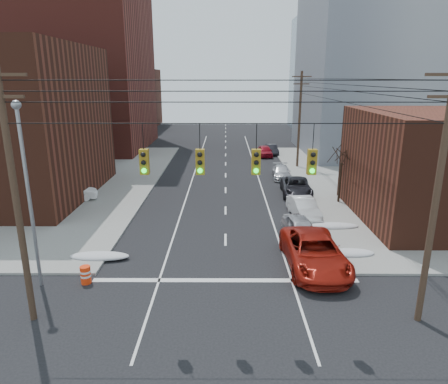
{
  "coord_description": "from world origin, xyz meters",
  "views": [
    {
      "loc": [
        0.01,
        -12.41,
        10.29
      ],
      "look_at": [
        -0.1,
        12.95,
        3.0
      ],
      "focal_mm": 32.0,
      "sensor_mm": 36.0,
      "label": 1
    }
  ],
  "objects_px": {
    "parked_car_c": "(296,187)",
    "parked_car_f": "(272,149)",
    "parked_car_e": "(265,151)",
    "lot_car_d": "(64,166)",
    "lot_car_a": "(73,193)",
    "parked_car_b": "(304,208)",
    "construction_barrel": "(86,275)",
    "lot_car_b": "(57,183)",
    "parked_car_a": "(300,229)",
    "parked_car_d": "(282,172)",
    "red_pickup": "(314,252)",
    "lot_car_c": "(46,178)"
  },
  "relations": [
    {
      "from": "parked_car_c",
      "to": "lot_car_b",
      "type": "distance_m",
      "value": 22.13
    },
    {
      "from": "parked_car_c",
      "to": "parked_car_f",
      "type": "xyz_separation_m",
      "value": [
        0.0,
        20.1,
        -0.11
      ]
    },
    {
      "from": "parked_car_f",
      "to": "red_pickup",
      "type": "bearing_deg",
      "value": -96.7
    },
    {
      "from": "construction_barrel",
      "to": "lot_car_b",
      "type": "bearing_deg",
      "value": 116.22
    },
    {
      "from": "parked_car_e",
      "to": "lot_car_b",
      "type": "distance_m",
      "value": 27.4
    },
    {
      "from": "parked_car_f",
      "to": "lot_car_d",
      "type": "xyz_separation_m",
      "value": [
        -24.23,
        -11.91,
        0.18
      ]
    },
    {
      "from": "lot_car_b",
      "to": "lot_car_d",
      "type": "distance_m",
      "value": 7.55
    },
    {
      "from": "parked_car_b",
      "to": "construction_barrel",
      "type": "relative_size",
      "value": 4.86
    },
    {
      "from": "parked_car_f",
      "to": "parked_car_c",
      "type": "bearing_deg",
      "value": -94.3
    },
    {
      "from": "red_pickup",
      "to": "lot_car_d",
      "type": "distance_m",
      "value": 32.09
    },
    {
      "from": "red_pickup",
      "to": "lot_car_a",
      "type": "height_order",
      "value": "red_pickup"
    },
    {
      "from": "parked_car_d",
      "to": "lot_car_c",
      "type": "relative_size",
      "value": 0.86
    },
    {
      "from": "parked_car_d",
      "to": "parked_car_f",
      "type": "bearing_deg",
      "value": 91.25
    },
    {
      "from": "lot_car_d",
      "to": "parked_car_a",
      "type": "bearing_deg",
      "value": -125.08
    },
    {
      "from": "parked_car_a",
      "to": "parked_car_c",
      "type": "bearing_deg",
      "value": 74.34
    },
    {
      "from": "lot_car_c",
      "to": "parked_car_e",
      "type": "bearing_deg",
      "value": -29.79
    },
    {
      "from": "parked_car_c",
      "to": "lot_car_c",
      "type": "bearing_deg",
      "value": 177.28
    },
    {
      "from": "parked_car_b",
      "to": "parked_car_d",
      "type": "xyz_separation_m",
      "value": [
        -0.01,
        12.4,
        -0.11
      ]
    },
    {
      "from": "parked_car_d",
      "to": "lot_car_b",
      "type": "relative_size",
      "value": 0.91
    },
    {
      "from": "parked_car_a",
      "to": "parked_car_b",
      "type": "height_order",
      "value": "parked_car_b"
    },
    {
      "from": "parked_car_a",
      "to": "parked_car_d",
      "type": "xyz_separation_m",
      "value": [
        1.01,
        16.67,
        -0.1
      ]
    },
    {
      "from": "red_pickup",
      "to": "parked_car_c",
      "type": "xyz_separation_m",
      "value": [
        1.45,
        14.41,
        -0.15
      ]
    },
    {
      "from": "parked_car_c",
      "to": "parked_car_d",
      "type": "relative_size",
      "value": 1.24
    },
    {
      "from": "lot_car_b",
      "to": "lot_car_d",
      "type": "bearing_deg",
      "value": 29.98
    },
    {
      "from": "lot_car_d",
      "to": "construction_barrel",
      "type": "bearing_deg",
      "value": -152.47
    },
    {
      "from": "parked_car_e",
      "to": "lot_car_d",
      "type": "relative_size",
      "value": 1.06
    },
    {
      "from": "parked_car_b",
      "to": "parked_car_e",
      "type": "distance_m",
      "value": 24.6
    },
    {
      "from": "parked_car_f",
      "to": "parked_car_b",
      "type": "bearing_deg",
      "value": -95.31
    },
    {
      "from": "red_pickup",
      "to": "lot_car_b",
      "type": "xyz_separation_m",
      "value": [
        -20.66,
        15.35,
        -0.09
      ]
    },
    {
      "from": "construction_barrel",
      "to": "parked_car_d",
      "type": "bearing_deg",
      "value": 59.72
    },
    {
      "from": "parked_car_f",
      "to": "lot_car_c",
      "type": "xyz_separation_m",
      "value": [
        -23.78,
        -17.65,
        0.24
      ]
    },
    {
      "from": "red_pickup",
      "to": "parked_car_e",
      "type": "bearing_deg",
      "value": 87.89
    },
    {
      "from": "parked_car_a",
      "to": "parked_car_e",
      "type": "height_order",
      "value": "parked_car_a"
    },
    {
      "from": "parked_car_d",
      "to": "lot_car_a",
      "type": "height_order",
      "value": "lot_car_a"
    },
    {
      "from": "parked_car_a",
      "to": "parked_car_e",
      "type": "relative_size",
      "value": 1.02
    },
    {
      "from": "red_pickup",
      "to": "parked_car_c",
      "type": "height_order",
      "value": "red_pickup"
    },
    {
      "from": "lot_car_a",
      "to": "parked_car_b",
      "type": "bearing_deg",
      "value": -115.13
    },
    {
      "from": "lot_car_c",
      "to": "parked_car_b",
      "type": "bearing_deg",
      "value": -85.15
    },
    {
      "from": "parked_car_a",
      "to": "parked_car_b",
      "type": "bearing_deg",
      "value": 69.08
    },
    {
      "from": "parked_car_a",
      "to": "lot_car_b",
      "type": "height_order",
      "value": "lot_car_b"
    },
    {
      "from": "red_pickup",
      "to": "parked_car_a",
      "type": "height_order",
      "value": "red_pickup"
    },
    {
      "from": "red_pickup",
      "to": "lot_car_c",
      "type": "height_order",
      "value": "red_pickup"
    },
    {
      "from": "parked_car_a",
      "to": "parked_car_c",
      "type": "xyz_separation_m",
      "value": [
        1.48,
        10.35,
        0.02
      ]
    },
    {
      "from": "parked_car_d",
      "to": "parked_car_e",
      "type": "bearing_deg",
      "value": 96.03
    },
    {
      "from": "lot_car_d",
      "to": "parked_car_d",
      "type": "bearing_deg",
      "value": -90.4
    },
    {
      "from": "lot_car_d",
      "to": "construction_barrel",
      "type": "relative_size",
      "value": 4.28
    },
    {
      "from": "lot_car_c",
      "to": "lot_car_a",
      "type": "bearing_deg",
      "value": -111.98
    },
    {
      "from": "parked_car_f",
      "to": "lot_car_b",
      "type": "xyz_separation_m",
      "value": [
        -22.11,
        -19.16,
        0.17
      ]
    },
    {
      "from": "parked_car_f",
      "to": "parked_car_a",
      "type": "bearing_deg",
      "value": -97.07
    },
    {
      "from": "lot_car_c",
      "to": "lot_car_d",
      "type": "xyz_separation_m",
      "value": [
        -0.45,
        5.73,
        -0.07
      ]
    }
  ]
}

